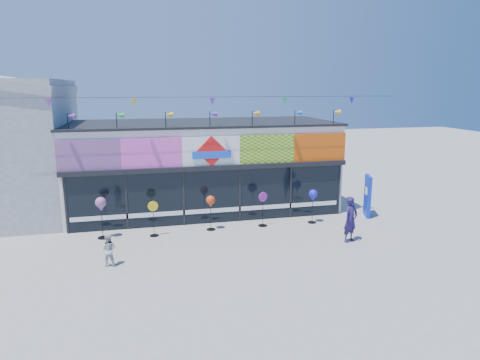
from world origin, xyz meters
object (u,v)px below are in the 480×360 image
object	(u,v)px
spinner_0	(101,205)
spinner_1	(153,218)
adult_man	(351,219)
spinner_4	(313,196)
blue_sign	(367,196)
child	(108,250)
spinner_2	(211,202)
spinner_3	(263,208)

from	to	relation	value
spinner_0	spinner_1	size ratio (longest dim) A/B	1.16
spinner_0	adult_man	size ratio (longest dim) A/B	0.94
spinner_1	spinner_0	bearing A→B (deg)	174.06
spinner_4	spinner_1	bearing A→B (deg)	-178.82
blue_sign	spinner_4	xyz separation A→B (m)	(-2.76, -0.36, 0.24)
child	adult_man	bearing A→B (deg)	-165.72
spinner_2	spinner_3	xyz separation A→B (m)	(2.19, -0.00, -0.38)
spinner_0	spinner_2	world-z (taller)	spinner_0
blue_sign	spinner_3	world-z (taller)	blue_sign
adult_man	blue_sign	bearing A→B (deg)	26.27
blue_sign	adult_man	xyz separation A→B (m)	(-2.27, -2.80, -0.07)
spinner_3	child	size ratio (longest dim) A/B	1.34
spinner_1	child	world-z (taller)	spinner_1
spinner_3	adult_man	distance (m)	3.66
spinner_4	child	bearing A→B (deg)	-161.92
blue_sign	spinner_1	size ratio (longest dim) A/B	1.32
spinner_3	adult_man	world-z (taller)	adult_man
spinner_2	spinner_4	bearing A→B (deg)	-1.02
blue_sign	spinner_1	distance (m)	9.42
spinner_2	spinner_1	bearing A→B (deg)	-174.62
spinner_2	spinner_0	bearing A→B (deg)	-179.80
spinner_2	child	world-z (taller)	spinner_2
spinner_2	spinner_4	xyz separation A→B (m)	(4.37, -0.08, 0.02)
blue_sign	spinner_4	bearing A→B (deg)	-154.44
spinner_4	child	world-z (taller)	spinner_4
adult_man	spinner_2	bearing A→B (deg)	128.00
spinner_0	spinner_3	bearing A→B (deg)	0.10
spinner_2	adult_man	xyz separation A→B (m)	(4.85, -2.52, -0.28)
spinner_0	spinner_1	xyz separation A→B (m)	(1.92, -0.20, -0.56)
blue_sign	spinner_1	xyz separation A→B (m)	(-9.41, -0.49, -0.19)
spinner_1	adult_man	world-z (taller)	adult_man
spinner_0	spinner_4	bearing A→B (deg)	-0.42
spinner_0	adult_man	bearing A→B (deg)	-15.45
spinner_0	spinner_4	world-z (taller)	spinner_0
spinner_0	spinner_3	xyz separation A→B (m)	(6.39, 0.01, -0.53)
spinner_2	spinner_3	size ratio (longest dim) A/B	0.99
spinner_4	blue_sign	bearing A→B (deg)	7.36
blue_sign	spinner_1	world-z (taller)	blue_sign
spinner_3	spinner_4	xyz separation A→B (m)	(2.18, -0.07, 0.40)
spinner_4	child	size ratio (longest dim) A/B	1.34
blue_sign	spinner_4	world-z (taller)	blue_sign
spinner_3	spinner_4	distance (m)	2.21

